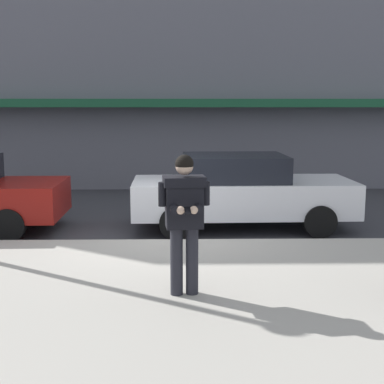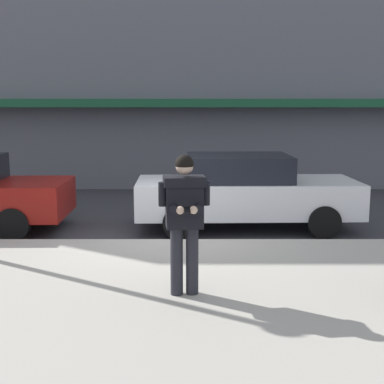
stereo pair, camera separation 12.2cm
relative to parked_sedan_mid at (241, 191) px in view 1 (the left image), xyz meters
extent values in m
plane|color=#333338|center=(-1.62, -1.25, -0.79)|extent=(80.00, 80.00, 0.00)
cube|color=#A8A399|center=(-0.62, -4.10, -0.72)|extent=(32.00, 5.30, 0.14)
cube|color=silver|center=(-0.62, -1.20, -0.79)|extent=(28.00, 0.12, 0.01)
cube|color=slate|center=(-0.62, 7.25, 4.89)|extent=(28.00, 4.00, 11.35)
cube|color=#195133|center=(-0.62, 4.90, 1.81)|extent=(26.60, 0.70, 0.24)
cylinder|color=black|center=(-4.50, 0.67, -0.47)|extent=(0.64, 0.23, 0.64)
cylinder|color=black|center=(-4.47, -1.05, -0.47)|extent=(0.64, 0.23, 0.64)
cube|color=silver|center=(0.04, 0.00, -0.12)|extent=(4.55, 1.93, 0.70)
cube|color=black|center=(-0.14, 0.00, 0.49)|extent=(2.11, 1.69, 0.52)
cylinder|color=black|center=(1.41, 0.89, -0.47)|extent=(0.65, 0.24, 0.64)
cylinder|color=black|center=(1.46, -0.82, -0.47)|extent=(0.65, 0.24, 0.64)
cylinder|color=black|center=(-1.38, 0.82, -0.47)|extent=(0.65, 0.24, 0.64)
cylinder|color=black|center=(-1.33, -0.89, -0.47)|extent=(0.65, 0.24, 0.64)
cylinder|color=#23232B|center=(-1.09, -4.28, -0.21)|extent=(0.16, 0.16, 0.88)
cylinder|color=#23232B|center=(-1.28, -4.30, -0.21)|extent=(0.16, 0.16, 0.88)
cube|color=black|center=(-1.18, -4.29, 0.55)|extent=(0.49, 0.35, 0.64)
cube|color=black|center=(-1.18, -4.29, 0.82)|extent=(0.56, 0.40, 0.12)
cylinder|color=black|center=(-0.92, -4.26, 0.66)|extent=(0.11, 0.11, 0.30)
cylinder|color=black|center=(-1.02, -4.43, 0.51)|extent=(0.13, 0.31, 0.10)
sphere|color=beige|center=(-1.07, -4.58, 0.51)|extent=(0.10, 0.10, 0.10)
cylinder|color=black|center=(-1.45, -4.32, 0.66)|extent=(0.11, 0.11, 0.30)
cylinder|color=black|center=(-1.31, -4.47, 0.51)|extent=(0.13, 0.31, 0.10)
sphere|color=beige|center=(-1.23, -4.60, 0.51)|extent=(0.10, 0.10, 0.10)
cube|color=black|center=(-1.14, -4.63, 0.51)|extent=(0.09, 0.15, 0.07)
sphere|color=beige|center=(-1.18, -4.32, 1.01)|extent=(0.22, 0.22, 0.22)
sphere|color=black|center=(-1.18, -4.32, 1.04)|extent=(0.23, 0.23, 0.23)
camera|label=1|loc=(-1.21, -10.88, 1.76)|focal=50.00mm
camera|label=2|loc=(-1.09, -10.88, 1.76)|focal=50.00mm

